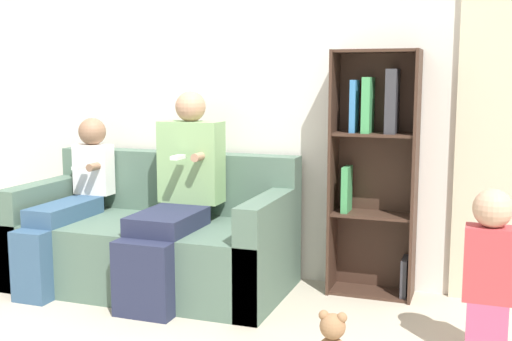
{
  "coord_description": "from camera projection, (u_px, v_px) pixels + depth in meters",
  "views": [
    {
      "loc": [
        1.87,
        -3.07,
        1.35
      ],
      "look_at": [
        0.57,
        0.58,
        0.79
      ],
      "focal_mm": 45.0,
      "sensor_mm": 36.0,
      "label": 1
    }
  ],
  "objects": [
    {
      "name": "couch",
      "position": [
        155.0,
        242.0,
        4.17
      ],
      "size": [
        1.74,
        0.87,
        0.85
      ],
      "color": "#4C6656",
      "rests_on": "ground_plane"
    },
    {
      "name": "back_wall",
      "position": [
        199.0,
        88.0,
        4.43
      ],
      "size": [
        10.0,
        0.06,
        2.55
      ],
      "color": "silver",
      "rests_on": "ground_plane"
    },
    {
      "name": "toddler_standing",
      "position": [
        490.0,
        271.0,
        3.04
      ],
      "size": [
        0.24,
        0.19,
        0.84
      ],
      "color": "#DB4C75",
      "rests_on": "ground_plane"
    },
    {
      "name": "ground_plane",
      "position": [
        129.0,
        315.0,
        3.68
      ],
      "size": [
        14.0,
        14.0,
        0.0
      ],
      "primitive_type": "plane",
      "color": "#B2A893"
    },
    {
      "name": "bookshelf",
      "position": [
        375.0,
        165.0,
        3.96
      ],
      "size": [
        0.52,
        0.26,
        1.52
      ],
      "color": "#3D281E",
      "rests_on": "ground_plane"
    },
    {
      "name": "adult_seated",
      "position": [
        176.0,
        193.0,
        3.96
      ],
      "size": [
        0.41,
        0.82,
        1.26
      ],
      "color": "#232842",
      "rests_on": "ground_plane"
    },
    {
      "name": "child_seated",
      "position": [
        69.0,
        201.0,
        4.19
      ],
      "size": [
        0.27,
        0.84,
        1.07
      ],
      "color": "#335170",
      "rests_on": "ground_plane"
    }
  ]
}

